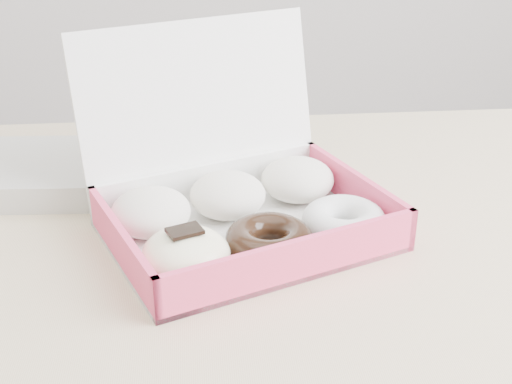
{
  "coord_description": "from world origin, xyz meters",
  "views": [
    {
      "loc": [
        -0.0,
        -0.77,
        1.18
      ],
      "look_at": [
        0.07,
        0.01,
        0.8
      ],
      "focal_mm": 50.0,
      "sensor_mm": 36.0,
      "label": 1
    }
  ],
  "objects": [
    {
      "name": "newspapers",
      "position": [
        -0.21,
        0.15,
        0.77
      ],
      "size": [
        0.24,
        0.2,
        0.04
      ],
      "primitive_type": "cube",
      "rotation": [
        0.0,
        0.0,
        -0.06
      ],
      "color": "silver",
      "rests_on": "table"
    },
    {
      "name": "table",
      "position": [
        0.0,
        0.0,
        0.67
      ],
      "size": [
        1.2,
        0.8,
        0.75
      ],
      "color": "tan",
      "rests_on": "ground"
    },
    {
      "name": "donut_box",
      "position": [
        0.05,
        -0.0,
        0.79
      ],
      "size": [
        0.4,
        0.38,
        0.23
      ],
      "rotation": [
        0.0,
        0.0,
        0.38
      ],
      "color": "white",
      "rests_on": "table"
    }
  ]
}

